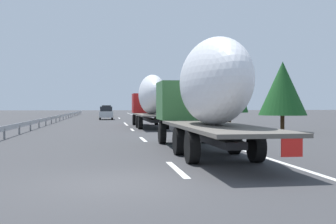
% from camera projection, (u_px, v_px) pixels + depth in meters
% --- Properties ---
extents(ground_plane, '(260.00, 260.00, 0.00)m').
position_uv_depth(ground_plane, '(108.00, 121.00, 49.39)').
color(ground_plane, '#38383A').
extents(lane_stripe_0, '(3.20, 0.20, 0.01)m').
position_uv_depth(lane_stripe_0, '(177.00, 169.00, 12.11)').
color(lane_stripe_0, white).
rests_on(lane_stripe_0, ground_plane).
extents(lane_stripe_1, '(3.20, 0.20, 0.01)m').
position_uv_depth(lane_stripe_1, '(143.00, 139.00, 22.96)').
color(lane_stripe_1, white).
rests_on(lane_stripe_1, ground_plane).
extents(lane_stripe_2, '(3.20, 0.20, 0.01)m').
position_uv_depth(lane_stripe_2, '(132.00, 130.00, 32.29)').
color(lane_stripe_2, white).
rests_on(lane_stripe_2, ground_plane).
extents(lane_stripe_3, '(3.20, 0.20, 0.01)m').
position_uv_depth(lane_stripe_3, '(127.00, 125.00, 40.69)').
color(lane_stripe_3, white).
rests_on(lane_stripe_3, ground_plane).
extents(lane_stripe_4, '(3.20, 0.20, 0.01)m').
position_uv_depth(lane_stripe_4, '(125.00, 123.00, 44.46)').
color(lane_stripe_4, white).
rests_on(lane_stripe_4, ground_plane).
extents(lane_stripe_5, '(3.20, 0.20, 0.01)m').
position_uv_depth(lane_stripe_5, '(119.00, 118.00, 64.48)').
color(lane_stripe_5, white).
rests_on(lane_stripe_5, ground_plane).
extents(lane_stripe_6, '(3.20, 0.20, 0.01)m').
position_uv_depth(lane_stripe_6, '(119.00, 118.00, 61.92)').
color(lane_stripe_6, white).
rests_on(lane_stripe_6, ground_plane).
extents(edge_line_right, '(110.00, 0.20, 0.01)m').
position_uv_depth(edge_line_right, '(149.00, 120.00, 55.17)').
color(edge_line_right, white).
rests_on(edge_line_right, ground_plane).
extents(truck_lead, '(13.19, 2.55, 4.52)m').
position_uv_depth(truck_lead, '(150.00, 98.00, 35.55)').
color(truck_lead, '#B21919').
rests_on(truck_lead, ground_plane).
extents(truck_trailing, '(13.12, 2.55, 4.35)m').
position_uv_depth(truck_trailing, '(205.00, 92.00, 16.06)').
color(truck_trailing, '#387038').
rests_on(truck_trailing, ground_plane).
extents(car_yellow_coupe, '(4.60, 1.73, 1.99)m').
position_uv_depth(car_yellow_coupe, '(106.00, 111.00, 70.36)').
color(car_yellow_coupe, gold).
rests_on(car_yellow_coupe, ground_plane).
extents(car_silver_hatch, '(4.00, 1.88, 1.81)m').
position_uv_depth(car_silver_hatch, '(106.00, 113.00, 56.43)').
color(car_silver_hatch, '#ADB2B7').
rests_on(car_silver_hatch, ground_plane).
extents(road_sign, '(0.10, 0.90, 3.13)m').
position_uv_depth(road_sign, '(159.00, 104.00, 53.98)').
color(road_sign, gray).
rests_on(road_sign, ground_plane).
extents(tree_0, '(3.44, 3.44, 5.10)m').
position_uv_depth(tree_0, '(283.00, 88.00, 29.35)').
color(tree_0, '#472D19').
rests_on(tree_0, ground_plane).
extents(tree_1, '(3.99, 3.99, 5.85)m').
position_uv_depth(tree_1, '(219.00, 88.00, 41.81)').
color(tree_1, '#472D19').
rests_on(tree_1, ground_plane).
extents(tree_2, '(3.05, 3.05, 6.64)m').
position_uv_depth(tree_2, '(230.00, 81.00, 33.58)').
color(tree_2, '#472D19').
rests_on(tree_2, ground_plane).
extents(tree_3, '(3.83, 3.83, 6.59)m').
position_uv_depth(tree_3, '(193.00, 92.00, 61.32)').
color(tree_3, '#472D19').
rests_on(tree_3, ground_plane).
extents(tree_4, '(3.49, 3.49, 6.76)m').
position_uv_depth(tree_4, '(191.00, 88.00, 51.67)').
color(tree_4, '#472D19').
rests_on(tree_4, ground_plane).
extents(guardrail_median, '(94.00, 0.10, 0.76)m').
position_uv_depth(guardrail_median, '(60.00, 116.00, 51.43)').
color(guardrail_median, '#9EA0A5').
rests_on(guardrail_median, ground_plane).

